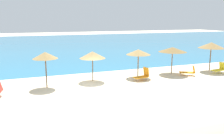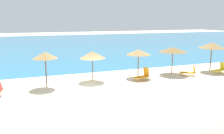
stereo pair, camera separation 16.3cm
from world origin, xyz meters
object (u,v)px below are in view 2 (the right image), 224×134
beach_umbrella_6 (212,45)px  lounge_chair_4 (220,69)px  beach_umbrella_3 (92,55)px  beach_umbrella_4 (138,52)px  beach_umbrella_5 (173,50)px  lounge_chair_0 (143,75)px  beach_umbrella_2 (45,55)px  lounge_chair_2 (189,72)px

beach_umbrella_6 → lounge_chair_4: 2.49m
beach_umbrella_3 → beach_umbrella_4: bearing=-2.0°
beach_umbrella_4 → beach_umbrella_5: (3.71, 0.10, 0.05)m
beach_umbrella_3 → lounge_chair_4: size_ratio=1.76×
lounge_chair_0 → beach_umbrella_4: bearing=-19.6°
beach_umbrella_3 → lounge_chair_4: beach_umbrella_3 is taller
beach_umbrella_4 → lounge_chair_0: size_ratio=1.79×
beach_umbrella_2 → beach_umbrella_3: 3.95m
beach_umbrella_6 → lounge_chair_4: size_ratio=2.02×
beach_umbrella_3 → lounge_chair_0: bearing=-18.7°
beach_umbrella_2 → lounge_chair_0: 8.27m
beach_umbrella_3 → beach_umbrella_4: size_ratio=1.00×
lounge_chair_0 → lounge_chair_2: lounge_chair_0 is taller
beach_umbrella_2 → lounge_chair_2: beach_umbrella_2 is taller
beach_umbrella_5 → lounge_chair_4: bearing=-19.4°
beach_umbrella_3 → lounge_chair_4: bearing=-7.4°
beach_umbrella_4 → beach_umbrella_6: 8.05m
beach_umbrella_5 → lounge_chair_4: (4.45, -1.57, -1.90)m
beach_umbrella_3 → lounge_chair_0: beach_umbrella_3 is taller
beach_umbrella_6 → beach_umbrella_3: bearing=177.9°
beach_umbrella_6 → lounge_chair_2: 4.12m
lounge_chair_2 → beach_umbrella_2: bearing=114.1°
beach_umbrella_5 → beach_umbrella_4: bearing=-178.5°
beach_umbrella_3 → beach_umbrella_4: 4.25m
beach_umbrella_3 → beach_umbrella_5: (7.96, -0.05, 0.10)m
beach_umbrella_2 → lounge_chair_2: bearing=-3.5°
beach_umbrella_5 → lounge_chair_0: bearing=-161.0°
beach_umbrella_4 → lounge_chair_4: beach_umbrella_4 is taller
lounge_chair_2 → lounge_chair_4: size_ratio=1.05×
beach_umbrella_2 → beach_umbrella_3: size_ratio=1.09×
beach_umbrella_6 → lounge_chair_0: (-8.20, -0.94, -2.18)m
beach_umbrella_4 → lounge_chair_0: beach_umbrella_4 is taller
lounge_chair_0 → lounge_chair_4: lounge_chair_0 is taller
beach_umbrella_4 → lounge_chair_2: size_ratio=1.68×
beach_umbrella_6 → lounge_chair_4: bearing=-83.7°
beach_umbrella_6 → beach_umbrella_4: bearing=177.9°
beach_umbrella_6 → lounge_chair_0: bearing=-173.5°
beach_umbrella_5 → beach_umbrella_2: bearing=-177.4°
beach_umbrella_3 → lounge_chair_0: size_ratio=1.79×
beach_umbrella_2 → lounge_chair_2: size_ratio=1.83×
beach_umbrella_5 → lounge_chair_4: 5.09m
beach_umbrella_5 → beach_umbrella_6: (4.32, -0.39, 0.28)m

